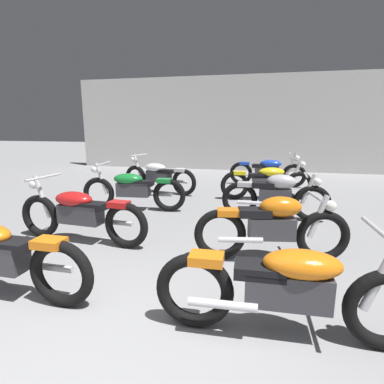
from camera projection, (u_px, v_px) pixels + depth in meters
name	position (u px, v px, depth m)	size (l,w,h in m)	color
back_wall	(232.00, 124.00, 11.93)	(12.76, 0.24, 3.60)	#BCBAB7
motorcycle_left_row_1	(80.00, 213.00, 4.52)	(2.17, 0.68, 0.97)	black
motorcycle_left_row_2	(133.00, 189.00, 6.28)	(2.17, 0.68, 0.97)	black
motorcycle_left_row_3	(158.00, 175.00, 7.97)	(2.13, 0.81, 0.97)	black
motorcycle_right_row_0	(289.00, 287.00, 2.43)	(2.17, 0.68, 0.97)	black
motorcycle_right_row_1	(272.00, 226.00, 3.89)	(1.96, 0.60, 0.88)	black
motorcycle_right_row_2	(276.00, 195.00, 5.66)	(1.97, 0.48, 0.88)	black
motorcycle_right_row_3	(267.00, 181.00, 7.20)	(2.15, 0.79, 0.97)	black
motorcycle_right_row_4	(267.00, 170.00, 8.87)	(2.17, 0.68, 0.97)	black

